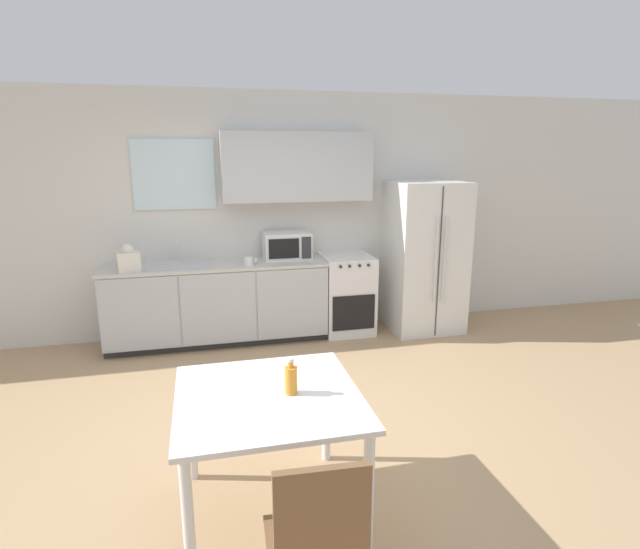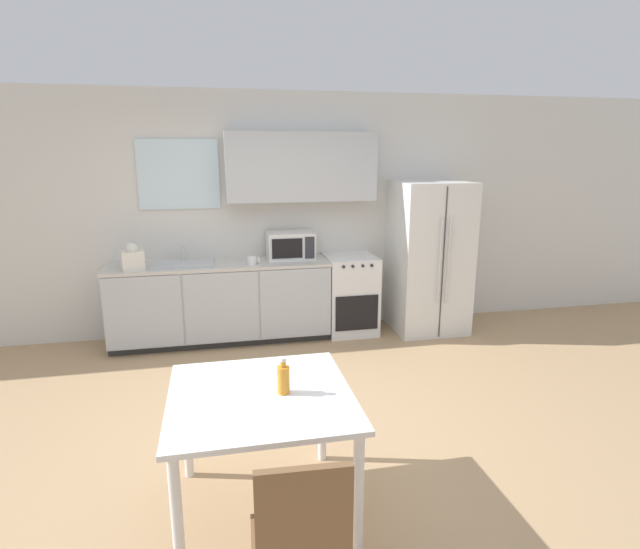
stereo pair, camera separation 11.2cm
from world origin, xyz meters
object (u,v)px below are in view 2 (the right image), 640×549
at_px(refrigerator, 429,257).
at_px(dining_table, 261,411).
at_px(drink_bottle, 283,379).
at_px(dining_chair_near, 302,542).
at_px(coffee_mug, 253,261).
at_px(oven_range, 350,294).
at_px(microwave, 290,245).

height_order(refrigerator, dining_table, refrigerator).
distance_m(dining_table, drink_bottle, 0.23).
bearing_deg(refrigerator, dining_chair_near, -120.34).
relative_size(coffee_mug, dining_chair_near, 0.14).
relative_size(oven_range, microwave, 1.74).
height_order(microwave, drink_bottle, microwave).
height_order(oven_range, refrigerator, refrigerator).
xyz_separation_m(oven_range, dining_table, (-1.29, -2.83, 0.20)).
height_order(oven_range, dining_table, oven_range).
height_order(oven_range, dining_chair_near, dining_chair_near).
distance_m(oven_range, coffee_mug, 1.22).
bearing_deg(dining_table, coffee_mug, 86.44).
bearing_deg(drink_bottle, refrigerator, 53.15).
bearing_deg(microwave, coffee_mug, -152.95).
xyz_separation_m(coffee_mug, dining_table, (-0.17, -2.69, -0.28)).
distance_m(microwave, drink_bottle, 2.98).
bearing_deg(dining_table, drink_bottle, -6.42).
xyz_separation_m(oven_range, coffee_mug, (-1.12, -0.14, 0.48)).
relative_size(refrigerator, dining_table, 1.72).
bearing_deg(refrigerator, dining_table, -128.63).
bearing_deg(microwave, refrigerator, -6.08).
bearing_deg(drink_bottle, dining_chair_near, -93.20).
height_order(refrigerator, coffee_mug, refrigerator).
xyz_separation_m(refrigerator, drink_bottle, (-2.07, -2.76, -0.03)).
relative_size(refrigerator, microwave, 3.34).
relative_size(coffee_mug, dining_table, 0.13).
bearing_deg(dining_chair_near, oven_range, 74.89).
xyz_separation_m(coffee_mug, dining_chair_near, (-0.09, -3.56, -0.39)).
relative_size(oven_range, drink_bottle, 4.32).
bearing_deg(dining_table, oven_range, 65.60).
xyz_separation_m(microwave, dining_chair_near, (-0.53, -3.79, -0.50)).
bearing_deg(coffee_mug, oven_range, 7.20).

